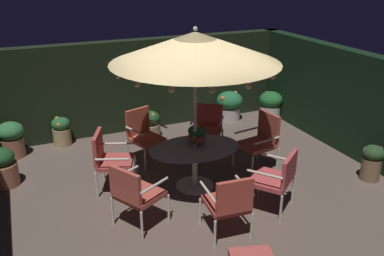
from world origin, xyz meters
name	(u,v)px	position (x,y,z in m)	size (l,w,h in m)	color
ground_plane	(194,189)	(0.00, 0.00, -0.01)	(7.17, 6.46, 0.02)	brown
hedge_backdrop_rear	(139,85)	(0.00, 3.08, 1.01)	(7.17, 0.30, 2.02)	black
hedge_backdrop_right	(359,106)	(3.43, 0.00, 1.01)	(0.30, 6.46, 2.02)	black
patio_dining_table	(195,157)	(0.04, 0.07, 0.56)	(1.53, 1.07, 0.74)	silver
patio_umbrella	(195,47)	(0.04, 0.07, 2.37)	(2.60, 2.60, 2.69)	silver
centerpiece_planter	(197,133)	(0.11, 0.15, 0.94)	(0.29, 0.29, 0.37)	#AF694C
patio_chair_north	(135,192)	(-1.19, -0.62, 0.57)	(0.81, 0.82, 0.98)	silver
patio_chair_northeast	(229,202)	(-0.08, -1.34, 0.55)	(0.62, 0.66, 0.96)	silver
patio_chair_east	(277,176)	(0.90, -1.05, 0.57)	(0.87, 0.86, 0.95)	silver
patio_chair_southeast	(261,138)	(1.45, 0.27, 0.57)	(0.70, 0.67, 1.03)	silver
patio_chair_south	(208,126)	(0.84, 1.23, 0.57)	(0.79, 0.79, 0.96)	silver
patio_chair_southwest	(143,132)	(-0.43, 1.40, 0.57)	(0.73, 0.74, 1.00)	silver
patio_chair_west	(109,157)	(-1.27, 0.59, 0.59)	(0.78, 0.80, 1.01)	silver
potted_plant_right_far	(2,168)	(-2.92, 1.42, 0.33)	(0.49, 0.49, 0.68)	#AE664C
potted_plant_back_left	(372,161)	(2.97, -0.93, 0.35)	(0.37, 0.37, 0.64)	#816446
potted_plant_left_far	(270,104)	(3.07, 2.37, 0.36)	(0.56, 0.56, 0.67)	silver
potted_plant_back_right	(149,124)	(0.01, 2.43, 0.30)	(0.48, 0.48, 0.59)	tan
potted_plant_back_center	(62,131)	(-1.79, 2.75, 0.32)	(0.38, 0.38, 0.61)	tan
potted_plant_left_near	(230,104)	(2.12, 2.69, 0.38)	(0.62, 0.62, 0.69)	beige
potted_plant_front_corner	(11,139)	(-2.75, 2.57, 0.38)	(0.51, 0.51, 0.71)	#A5694E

